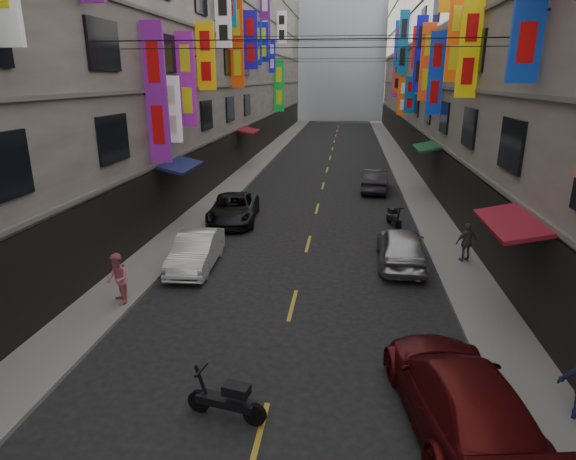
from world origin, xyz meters
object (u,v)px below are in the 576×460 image
(car_left_mid, at_px, (196,251))
(car_right_near, at_px, (459,395))
(car_right_mid, at_px, (401,246))
(car_right_far, at_px, (376,180))
(scooter_far_right, at_px, (394,218))
(pedestrian_lfar, at_px, (117,279))
(scooter_crossing, at_px, (227,400))
(car_left_far, at_px, (234,209))
(pedestrian_rfar, at_px, (467,242))

(car_left_mid, relative_size, car_right_near, 0.77)
(car_left_mid, height_order, car_right_near, car_right_near)
(car_right_mid, distance_m, car_right_far, 12.72)
(scooter_far_right, distance_m, pedestrian_lfar, 13.57)
(scooter_crossing, distance_m, car_left_far, 14.80)
(car_right_mid, bearing_deg, car_right_near, 93.14)
(scooter_far_right, distance_m, car_right_mid, 5.10)
(car_right_mid, bearing_deg, pedestrian_rfar, -169.84)
(car_left_mid, height_order, pedestrian_rfar, pedestrian_rfar)
(car_right_near, distance_m, car_right_mid, 9.16)
(scooter_crossing, distance_m, scooter_far_right, 15.29)
(car_left_mid, height_order, car_right_mid, car_right_mid)
(scooter_far_right, bearing_deg, car_left_far, -14.39)
(scooter_crossing, bearing_deg, car_left_far, 24.84)
(scooter_far_right, relative_size, car_left_mid, 0.43)
(scooter_far_right, bearing_deg, pedestrian_lfar, 31.40)
(car_left_far, bearing_deg, scooter_far_right, -4.94)
(car_left_mid, distance_m, car_left_far, 6.22)
(scooter_crossing, height_order, car_right_far, car_right_far)
(scooter_crossing, distance_m, car_right_near, 4.77)
(car_right_near, bearing_deg, car_right_far, -97.74)
(car_right_far, relative_size, pedestrian_rfar, 2.83)
(scooter_crossing, distance_m, car_right_mid, 10.49)
(scooter_crossing, relative_size, car_left_far, 0.37)
(scooter_crossing, relative_size, car_left_mid, 0.44)
(car_right_mid, height_order, car_right_far, car_right_mid)
(scooter_far_right, bearing_deg, scooter_crossing, 57.00)
(scooter_far_right, distance_m, pedestrian_rfar, 5.28)
(car_right_near, relative_size, pedestrian_lfar, 3.20)
(car_right_mid, height_order, pedestrian_lfar, pedestrian_lfar)
(car_right_mid, relative_size, car_right_far, 1.01)
(car_right_near, bearing_deg, pedestrian_rfar, -112.57)
(car_right_mid, xyz_separation_m, pedestrian_rfar, (2.50, 0.38, 0.14))
(pedestrian_lfar, bearing_deg, car_right_mid, 82.35)
(pedestrian_lfar, bearing_deg, car_left_far, 136.62)
(car_left_far, height_order, pedestrian_rfar, pedestrian_rfar)
(car_right_near, bearing_deg, car_left_far, -69.78)
(scooter_crossing, xyz_separation_m, car_left_mid, (-3.25, 8.22, 0.23))
(car_left_mid, bearing_deg, pedestrian_rfar, 5.84)
(scooter_far_right, distance_m, car_left_far, 7.91)
(pedestrian_lfar, bearing_deg, scooter_far_right, 101.46)
(car_right_near, bearing_deg, scooter_far_right, -98.93)
(scooter_crossing, bearing_deg, car_right_near, -74.00)
(scooter_crossing, xyz_separation_m, pedestrian_lfar, (-4.65, 4.70, 0.50))
(car_right_far, bearing_deg, scooter_far_right, 99.92)
(pedestrian_rfar, bearing_deg, pedestrian_lfar, 5.48)
(pedestrian_lfar, relative_size, pedestrian_rfar, 1.08)
(scooter_crossing, height_order, pedestrian_lfar, pedestrian_lfar)
(car_right_near, distance_m, pedestrian_rfar, 9.79)
(car_right_far, distance_m, pedestrian_lfar, 19.58)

